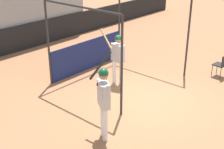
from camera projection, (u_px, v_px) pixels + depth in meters
ground_plane at (147, 99)px, 9.68m from camera, size 60.00×60.00×0.00m
outfield_wall at (18, 39)px, 13.64m from camera, size 24.00×0.12×1.12m
batting_cage at (99, 42)px, 11.15m from camera, size 3.68×3.18×2.87m
player_batter at (118, 55)px, 10.32m from camera, size 0.53×0.93×1.86m
player_waiting at (104, 96)px, 7.37m from camera, size 0.62×0.83×2.18m
folding_chair at (222, 63)px, 11.06m from camera, size 0.44×0.44×0.84m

